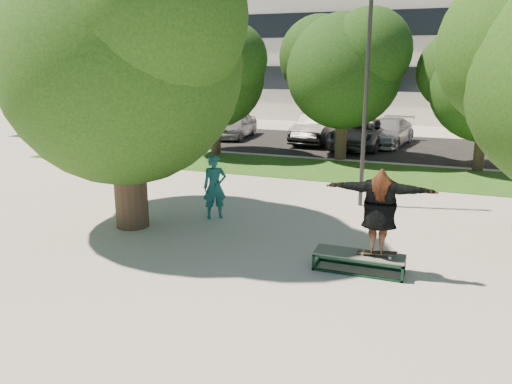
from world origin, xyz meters
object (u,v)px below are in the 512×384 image
at_px(bystander, 215,187).
at_px(car_silver_a, 235,125).
at_px(tree_left, 121,49).
at_px(car_silver_b, 388,132).
at_px(car_grey, 361,133).
at_px(grind_box, 359,262).
at_px(lamppost, 366,98).
at_px(car_dark, 317,128).

relative_size(bystander, car_silver_a, 0.42).
bearing_deg(tree_left, bystander, 35.79).
bearing_deg(car_silver_b, car_grey, -124.34).
height_order(tree_left, grind_box, tree_left).
xyz_separation_m(lamppost, car_grey, (-1.66, 10.29, -2.45)).
xyz_separation_m(car_dark, car_grey, (2.40, -0.69, -0.08)).
bearing_deg(car_dark, car_grey, -14.51).
bearing_deg(car_grey, car_silver_a, 179.29).
relative_size(grind_box, car_grey, 0.36).
height_order(tree_left, lamppost, tree_left).
distance_m(bystander, car_grey, 13.03).
bearing_deg(grind_box, lamppost, 98.82).
xyz_separation_m(car_grey, car_silver_b, (1.16, 1.21, -0.03)).
height_order(car_silver_a, car_dark, car_dark).
xyz_separation_m(grind_box, car_dark, (-4.80, 15.80, 0.60)).
relative_size(tree_left, grind_box, 3.95).
relative_size(lamppost, grind_box, 3.39).
bearing_deg(bystander, car_dark, 59.04).
relative_size(grind_box, bystander, 1.04).
height_order(tree_left, car_silver_b, tree_left).
bearing_deg(grind_box, tree_left, 171.30).
relative_size(tree_left, lamppost, 1.16).
xyz_separation_m(lamppost, grind_box, (0.75, -4.83, -2.96)).
distance_m(grind_box, car_dark, 16.53).
height_order(grind_box, car_grey, car_grey).
bearing_deg(car_silver_b, grind_box, -76.35).
height_order(car_silver_a, car_grey, car_silver_a).
xyz_separation_m(grind_box, car_silver_b, (-1.25, 16.33, 0.48)).
bearing_deg(car_silver_b, lamppost, -78.24).
xyz_separation_m(tree_left, car_dark, (1.24, 14.88, -3.64)).
xyz_separation_m(tree_left, car_grey, (3.64, 14.19, -3.72)).
bearing_deg(car_silver_b, tree_left, -98.01).
bearing_deg(tree_left, car_silver_a, 102.90).
height_order(car_dark, car_grey, car_dark).
xyz_separation_m(tree_left, lamppost, (5.29, 3.91, -1.27)).
bearing_deg(car_silver_a, lamppost, -56.31).
relative_size(car_dark, car_silver_b, 1.03).
xyz_separation_m(car_silver_a, car_grey, (7.09, -0.88, -0.00)).
distance_m(tree_left, car_silver_a, 15.90).
relative_size(bystander, car_dark, 0.36).
distance_m(bystander, car_silver_a, 14.75).
distance_m(car_dark, car_silver_b, 3.59).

